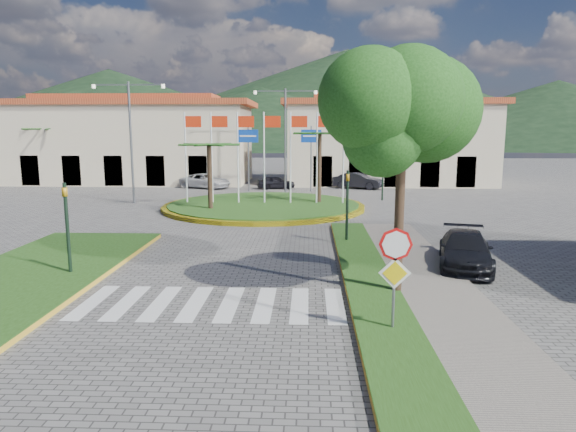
{
  "coord_description": "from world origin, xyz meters",
  "views": [
    {
      "loc": [
        2.84,
        -9.96,
        4.94
      ],
      "look_at": [
        2.1,
        8.0,
        1.89
      ],
      "focal_mm": 32.0,
      "sensor_mm": 36.0,
      "label": 1
    }
  ],
  "objects_px": {
    "roundabout_island": "(264,205)",
    "deciduous_tree": "(403,121)",
    "stop_sign": "(395,263)",
    "car_dark_a": "(276,182)",
    "white_van": "(206,181)",
    "car_side_right": "(465,250)",
    "car_dark_b": "(358,181)"
  },
  "relations": [
    {
      "from": "roundabout_island",
      "to": "stop_sign",
      "type": "bearing_deg",
      "value": -76.27
    },
    {
      "from": "stop_sign",
      "to": "car_side_right",
      "type": "bearing_deg",
      "value": 60.41
    },
    {
      "from": "deciduous_tree",
      "to": "car_side_right",
      "type": "distance_m",
      "value": 6.35
    },
    {
      "from": "white_van",
      "to": "car_dark_b",
      "type": "relative_size",
      "value": 1.07
    },
    {
      "from": "roundabout_island",
      "to": "car_dark_b",
      "type": "xyz_separation_m",
      "value": [
        6.97,
        11.14,
        0.5
      ]
    },
    {
      "from": "car_dark_a",
      "to": "car_side_right",
      "type": "bearing_deg",
      "value": -171.3
    },
    {
      "from": "white_van",
      "to": "car_side_right",
      "type": "xyz_separation_m",
      "value": [
        14.39,
        -24.72,
        0.03
      ]
    },
    {
      "from": "deciduous_tree",
      "to": "car_side_right",
      "type": "bearing_deg",
      "value": 47.68
    },
    {
      "from": "white_van",
      "to": "car_side_right",
      "type": "bearing_deg",
      "value": -126.56
    },
    {
      "from": "car_dark_b",
      "to": "car_side_right",
      "type": "height_order",
      "value": "car_dark_b"
    },
    {
      "from": "stop_sign",
      "to": "car_dark_a",
      "type": "bearing_deg",
      "value": 98.88
    },
    {
      "from": "car_dark_b",
      "to": "white_van",
      "type": "bearing_deg",
      "value": 112.75
    },
    {
      "from": "roundabout_island",
      "to": "car_dark_a",
      "type": "xyz_separation_m",
      "value": [
        0.08,
        10.77,
        0.36
      ]
    },
    {
      "from": "roundabout_island",
      "to": "car_dark_b",
      "type": "relative_size",
      "value": 3.1
    },
    {
      "from": "roundabout_island",
      "to": "deciduous_tree",
      "type": "distance_m",
      "value": 18.55
    },
    {
      "from": "deciduous_tree",
      "to": "car_dark_a",
      "type": "xyz_separation_m",
      "value": [
        -5.41,
        27.77,
        -4.64
      ]
    },
    {
      "from": "stop_sign",
      "to": "car_dark_b",
      "type": "distance_m",
      "value": 31.27
    },
    {
      "from": "car_dark_a",
      "to": "car_dark_b",
      "type": "distance_m",
      "value": 6.89
    },
    {
      "from": "stop_sign",
      "to": "car_dark_a",
      "type": "height_order",
      "value": "stop_sign"
    },
    {
      "from": "roundabout_island",
      "to": "car_side_right",
      "type": "bearing_deg",
      "value": -58.28
    },
    {
      "from": "stop_sign",
      "to": "car_dark_a",
      "type": "xyz_separation_m",
      "value": [
        -4.81,
        30.81,
        -1.25
      ]
    },
    {
      "from": "stop_sign",
      "to": "deciduous_tree",
      "type": "relative_size",
      "value": 0.39
    },
    {
      "from": "stop_sign",
      "to": "white_van",
      "type": "distance_m",
      "value": 32.89
    },
    {
      "from": "white_van",
      "to": "car_dark_a",
      "type": "height_order",
      "value": "white_van"
    },
    {
      "from": "car_dark_a",
      "to": "car_side_right",
      "type": "distance_m",
      "value": 25.89
    },
    {
      "from": "deciduous_tree",
      "to": "car_side_right",
      "type": "xyz_separation_m",
      "value": [
        2.99,
        3.28,
        -4.54
      ]
    },
    {
      "from": "stop_sign",
      "to": "car_dark_a",
      "type": "relative_size",
      "value": 0.84
    },
    {
      "from": "stop_sign",
      "to": "car_dark_b",
      "type": "xyz_separation_m",
      "value": [
        2.07,
        31.18,
        -1.12
      ]
    },
    {
      "from": "car_dark_a",
      "to": "car_side_right",
      "type": "relative_size",
      "value": 0.72
    },
    {
      "from": "deciduous_tree",
      "to": "white_van",
      "type": "relative_size",
      "value": 1.55
    },
    {
      "from": "deciduous_tree",
      "to": "car_side_right",
      "type": "relative_size",
      "value": 1.55
    },
    {
      "from": "car_dark_b",
      "to": "car_side_right",
      "type": "bearing_deg",
      "value": -154.38
    }
  ]
}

